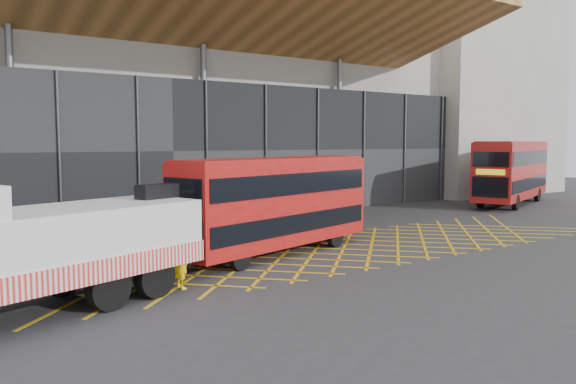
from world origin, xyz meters
TOP-DOWN VIEW (x-y plane):
  - ground_plane at (0.00, 0.00)m, footprint 120.00×120.00m
  - road_markings at (5.60, 0.00)m, footprint 27.96×7.16m
  - construction_building at (1.92, 18.40)m, footprint 55.00×23.97m
  - east_building at (32.00, 16.00)m, footprint 15.00×12.00m
  - bus_towed at (1.91, 0.76)m, footprint 9.75×4.70m
  - bus_second at (25.89, 6.33)m, footprint 11.35×6.35m
  - worker at (-3.43, -2.07)m, footprint 0.43×0.65m

SIDE VIEW (x-z plane):
  - ground_plane at x=0.00m, z-range 0.00..0.00m
  - road_markings at x=5.60m, z-range 0.00..0.01m
  - worker at x=-3.43m, z-range 0.00..1.76m
  - bus_towed at x=1.91m, z-range 0.21..4.09m
  - bus_second at x=25.89m, z-range 0.25..4.80m
  - construction_building at x=1.92m, z-range -0.02..17.98m
  - east_building at x=32.00m, z-range 0.00..20.00m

